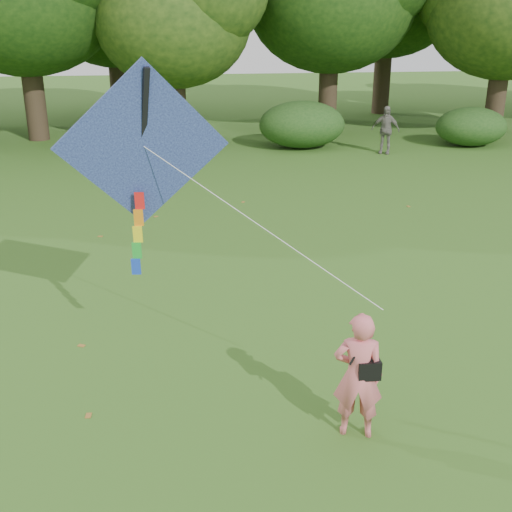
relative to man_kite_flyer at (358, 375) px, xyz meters
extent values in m
plane|color=#265114|center=(-0.11, 0.86, -0.89)|extent=(100.00, 100.00, 0.00)
imported|color=#DB676D|center=(0.00, 0.00, 0.00)|extent=(0.73, 0.57, 1.78)
imported|color=slate|center=(5.90, 17.23, 0.03)|extent=(1.17, 0.89, 1.85)
cube|color=black|center=(0.12, -0.03, 0.11)|extent=(0.30, 0.20, 0.26)
cylinder|color=black|center=(0.00, -0.04, 0.45)|extent=(0.33, 0.14, 0.47)
cube|color=#2538A0|center=(-2.68, 2.23, 2.62)|extent=(2.48, 0.56, 2.46)
cube|color=black|center=(-2.68, 2.26, 2.62)|extent=(0.36, 0.72, 2.21)
cylinder|color=white|center=(-1.21, 1.09, 1.78)|extent=(2.94, 2.29, 1.68)
cube|color=red|center=(-2.78, 2.25, 1.80)|extent=(0.14, 0.06, 0.26)
cube|color=orange|center=(-2.81, 2.25, 1.54)|extent=(0.14, 0.06, 0.26)
cube|color=yellow|center=(-2.84, 2.25, 1.28)|extent=(0.14, 0.06, 0.26)
cube|color=green|center=(-2.87, 2.25, 1.02)|extent=(0.14, 0.06, 0.26)
cube|color=blue|center=(-2.90, 2.25, 0.76)|extent=(0.14, 0.06, 0.26)
cylinder|color=#3A2D1E|center=(-8.11, 21.86, 1.03)|extent=(0.88, 0.88, 3.85)
cylinder|color=#3A2D1E|center=(-2.11, 20.86, 0.68)|extent=(0.80, 0.80, 3.15)
ellipsoid|color=#1E3F11|center=(-2.11, 20.86, 4.02)|extent=(6.40, 6.40, 5.44)
cylinder|color=#3A2D1E|center=(4.89, 22.86, 0.95)|extent=(0.86, 0.86, 3.67)
cylinder|color=#3A2D1E|center=(11.89, 20.36, 0.82)|extent=(0.83, 0.83, 3.43)
ellipsoid|color=#1E3F11|center=(11.89, 20.36, 4.41)|extent=(6.80, 6.80, 5.78)
cylinder|color=#3A2D1E|center=(-5.11, 28.36, 0.86)|extent=(0.84, 0.84, 3.50)
ellipsoid|color=#1E3F11|center=(-5.11, 28.36, 4.53)|extent=(7.00, 7.00, 5.95)
cylinder|color=#3A2D1E|center=(8.89, 27.36, 1.12)|extent=(0.90, 0.90, 4.02)
ellipsoid|color=#264919|center=(-4.11, 17.96, -0.18)|extent=(2.66, 2.09, 1.42)
ellipsoid|color=#264919|center=(2.89, 18.76, 0.05)|extent=(3.50, 2.75, 1.88)
ellipsoid|color=#264919|center=(9.89, 18.26, -0.10)|extent=(2.94, 2.31, 1.58)
cube|color=olive|center=(-4.20, 8.53, -0.89)|extent=(0.14, 0.11, 0.01)
cube|color=olive|center=(-0.32, 11.13, -0.89)|extent=(0.11, 0.14, 0.01)
cube|color=olive|center=(4.36, 10.09, -0.89)|extent=(0.10, 0.13, 0.01)
cube|color=olive|center=(-2.85, 10.02, -0.89)|extent=(0.14, 0.14, 0.01)
cube|color=olive|center=(-3.60, 0.83, -0.89)|extent=(0.09, 0.13, 0.01)
cube|color=olive|center=(-3.96, 2.89, -0.89)|extent=(0.14, 0.13, 0.01)
camera|label=1|loc=(-2.21, -6.96, 4.44)|focal=45.00mm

